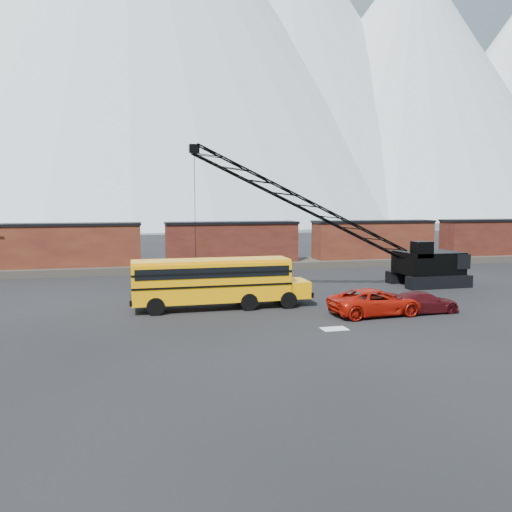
{
  "coord_description": "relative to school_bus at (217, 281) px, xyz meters",
  "views": [
    {
      "loc": [
        -9.94,
        -28.56,
        6.77
      ],
      "look_at": [
        -1.43,
        5.86,
        3.0
      ],
      "focal_mm": 35.0,
      "sensor_mm": 36.0,
      "label": 1
    }
  ],
  "objects": [
    {
      "name": "ground",
      "position": [
        4.78,
        -2.81,
        -1.79
      ],
      "size": [
        160.0,
        160.0,
        0.0
      ],
      "primitive_type": "plane",
      "color": "black",
      "rests_on": "ground"
    },
    {
      "name": "mountain_ridge",
      "position": [
        10.97,
        279.97,
        90.78
      ],
      "size": [
        800.0,
        340.0,
        240.0
      ],
      "color": "silver",
      "rests_on": "ground"
    },
    {
      "name": "gravel_berm",
      "position": [
        4.78,
        19.19,
        -1.44
      ],
      "size": [
        120.0,
        5.0,
        0.7
      ],
      "primitive_type": "cube",
      "color": "#454139",
      "rests_on": "ground"
    },
    {
      "name": "boxcar_west_near",
      "position": [
        -11.22,
        19.19,
        0.97
      ],
      "size": [
        13.7,
        3.1,
        4.17
      ],
      "color": "#411612",
      "rests_on": "gravel_berm"
    },
    {
      "name": "boxcar_mid",
      "position": [
        4.78,
        19.19,
        0.97
      ],
      "size": [
        13.7,
        3.1,
        4.17
      ],
      "color": "#562218",
      "rests_on": "gravel_berm"
    },
    {
      "name": "boxcar_east_near",
      "position": [
        20.78,
        19.19,
        0.97
      ],
      "size": [
        13.7,
        3.1,
        4.17
      ],
      "color": "#411612",
      "rests_on": "gravel_berm"
    },
    {
      "name": "boxcar_east_far",
      "position": [
        36.78,
        19.19,
        0.97
      ],
      "size": [
        13.7,
        3.1,
        4.17
      ],
      "color": "#562218",
      "rests_on": "gravel_berm"
    },
    {
      "name": "snow_patch",
      "position": [
        5.28,
        -6.81,
        -1.78
      ],
      "size": [
        1.4,
        0.9,
        0.02
      ],
      "primitive_type": "cube",
      "color": "silver",
      "rests_on": "ground"
    },
    {
      "name": "school_bus",
      "position": [
        0.0,
        0.0,
        0.0
      ],
      "size": [
        11.65,
        2.65,
        3.19
      ],
      "color": "#F69D05",
      "rests_on": "ground"
    },
    {
      "name": "red_pickup",
      "position": [
        9.06,
        -4.2,
        -0.99
      ],
      "size": [
        5.9,
        2.98,
        1.6
      ],
      "primitive_type": "imported",
      "rotation": [
        0.0,
        0.0,
        1.63
      ],
      "color": "#B01408",
      "rests_on": "ground"
    },
    {
      "name": "maroon_suv",
      "position": [
        12.15,
        -4.4,
        -1.13
      ],
      "size": [
        4.66,
        2.08,
        1.33
      ],
      "primitive_type": "imported",
      "rotation": [
        0.0,
        0.0,
        1.62
      ],
      "color": "#3F0B0F",
      "rests_on": "ground"
    },
    {
      "name": "crawler_crane",
      "position": [
        8.91,
        4.52,
        4.23
      ],
      "size": [
        22.64,
        4.2,
        11.03
      ],
      "color": "black",
      "rests_on": "ground"
    }
  ]
}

